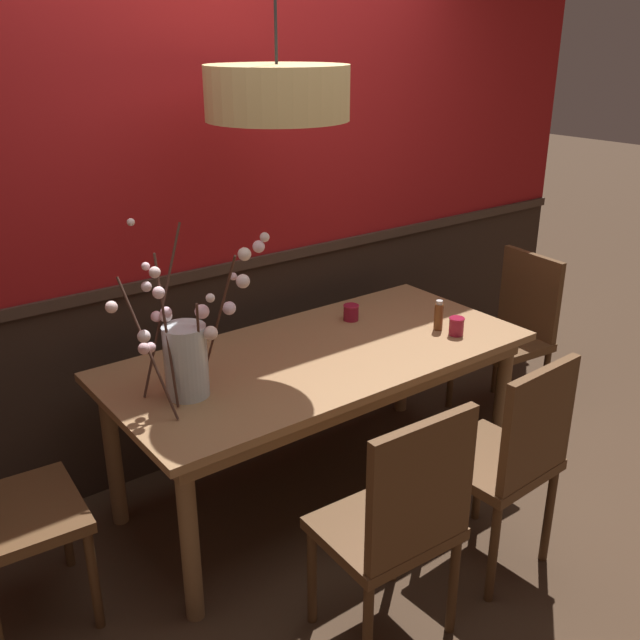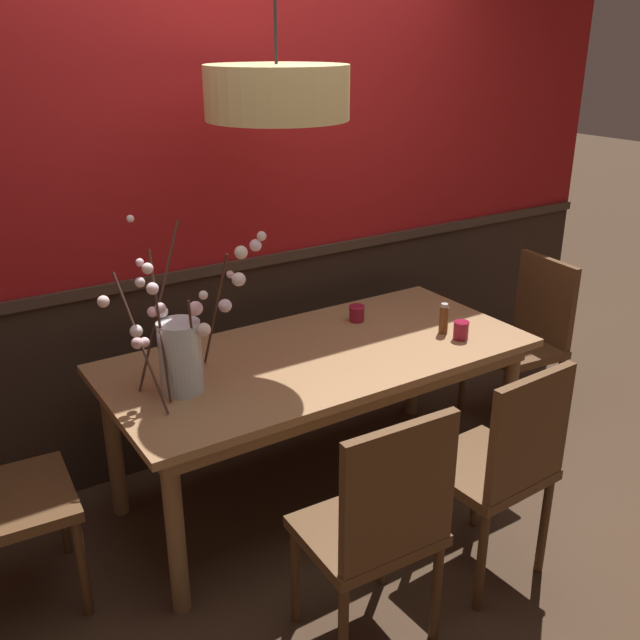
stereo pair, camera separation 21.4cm
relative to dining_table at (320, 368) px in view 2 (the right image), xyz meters
The scene contains 13 objects.
ground_plane 0.65m from the dining_table, ahead, with size 24.00×24.00×0.00m, color #422D1E.
back_wall 1.01m from the dining_table, 90.00° to the left, with size 4.76×0.14×2.82m.
dining_table is the anchor object (origin of this frame).
chair_head_east_end 1.36m from the dining_table, ahead, with size 0.46×0.48×0.93m.
chair_far_side_right 0.89m from the dining_table, 73.20° to the left, with size 0.45×0.41×0.90m.
chair_near_side_right 0.91m from the dining_table, 72.73° to the right, with size 0.44×0.44×0.95m.
chair_near_side_left 0.96m from the dining_table, 110.73° to the right, with size 0.47×0.41×0.95m.
chair_far_side_left 0.90m from the dining_table, 107.84° to the left, with size 0.47×0.44×0.88m.
vase_with_blossoms 0.70m from the dining_table, behind, with size 0.70×0.44×0.67m.
candle_holder_nearer_center 0.43m from the dining_table, 31.03° to the left, with size 0.08×0.08×0.08m.
candle_holder_nearer_edge 0.68m from the dining_table, 20.25° to the right, with size 0.07×0.07×0.09m.
condiment_bottle 0.64m from the dining_table, 12.47° to the right, with size 0.04×0.04×0.15m.
pendant_lamp 1.20m from the dining_table, 152.34° to the left, with size 0.56×0.56×1.08m.
Camera 2 is at (-1.58, -2.44, 2.06)m, focal length 40.11 mm.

